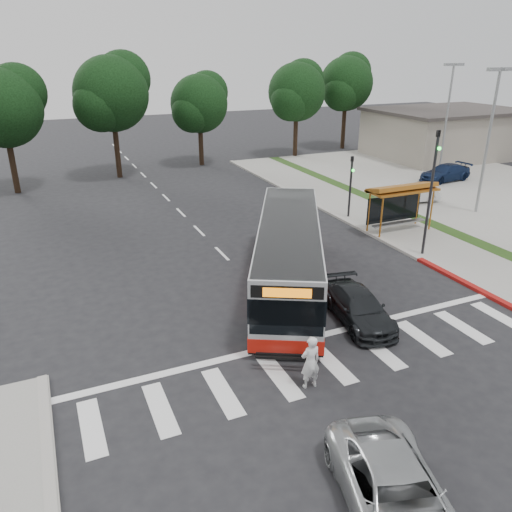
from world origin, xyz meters
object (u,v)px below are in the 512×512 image
dark_sedan (359,307)px  pedestrian (310,362)px  silver_suv_south (397,497)px  transit_bus (288,256)px

dark_sedan → pedestrian: bearing=-132.9°
dark_sedan → silver_suv_south: bearing=-109.1°
pedestrian → dark_sedan: size_ratio=0.43×
silver_suv_south → transit_bus: bearing=90.1°
transit_bus → pedestrian: bearing=-83.8°
dark_sedan → transit_bus: bearing=116.6°
silver_suv_south → pedestrian: bearing=98.7°
pedestrian → dark_sedan: pedestrian is taller
pedestrian → silver_suv_south: (-0.63, -5.10, -0.24)m
dark_sedan → silver_suv_south: (-4.47, -7.99, 0.06)m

